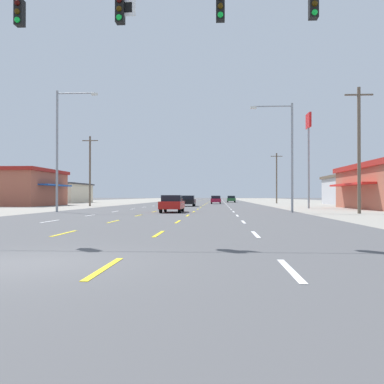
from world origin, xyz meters
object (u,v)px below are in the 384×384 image
object	(u,v)px
pole_sign_right_row_1	(309,137)
streetlight_right_row_0	(288,149)
sedan_inner_right_mid	(216,200)
streetlight_left_row_0	(61,143)
sedan_center_turn_nearest	(172,203)
sedan_center_turn_near	(188,201)
sedan_far_right_midfar	(231,199)

from	to	relation	value
pole_sign_right_row_1	streetlight_right_row_0	xyz separation A→B (m)	(-4.27, -12.39, -2.68)
sedan_inner_right_mid	pole_sign_right_row_1	distance (m)	31.05
pole_sign_right_row_1	streetlight_left_row_0	xyz separation A→B (m)	(-23.89, -12.39, -1.97)
sedan_center_turn_nearest	sedan_center_turn_near	xyz separation A→B (m)	(-0.14, 21.96, 0.00)
sedan_center_turn_nearest	sedan_far_right_midfar	distance (m)	59.40
sedan_far_right_midfar	pole_sign_right_row_1	size ratio (longest dim) A/B	0.42
sedan_center_turn_nearest	sedan_inner_right_mid	size ratio (longest dim) A/B	1.00
sedan_center_turn_nearest	sedan_inner_right_mid	distance (m)	41.18
sedan_center_turn_nearest	pole_sign_right_row_1	distance (m)	20.33
sedan_center_turn_nearest	sedan_far_right_midfar	size ratio (longest dim) A/B	1.00
sedan_center_turn_nearest	streetlight_left_row_0	world-z (taller)	streetlight_left_row_0
sedan_center_turn_near	streetlight_left_row_0	bearing A→B (deg)	-114.15
sedan_inner_right_mid	pole_sign_right_row_1	size ratio (longest dim) A/B	0.42
sedan_center_turn_nearest	streetlight_left_row_0	size ratio (longest dim) A/B	0.42
sedan_inner_right_mid	streetlight_left_row_0	distance (m)	43.11
pole_sign_right_row_1	sedan_center_turn_nearest	bearing A→B (deg)	-137.81
sedan_far_right_midfar	streetlight_right_row_0	size ratio (longest dim) A/B	0.49
sedan_center_turn_nearest	streetlight_left_row_0	xyz separation A→B (m)	(-9.82, 0.37, 5.28)
sedan_center_turn_nearest	sedan_far_right_midfar	bearing A→B (deg)	83.47
pole_sign_right_row_1	sedan_far_right_midfar	bearing A→B (deg)	98.99
sedan_center_turn_nearest	pole_sign_right_row_1	bearing A→B (deg)	42.19
sedan_center_turn_near	sedan_inner_right_mid	bearing A→B (deg)	79.23
sedan_center_turn_near	streetlight_right_row_0	size ratio (longest dim) A/B	0.49
sedan_center_turn_near	sedan_center_turn_nearest	bearing A→B (deg)	-89.64
streetlight_left_row_0	streetlight_right_row_0	bearing A→B (deg)	0.00
streetlight_left_row_0	sedan_center_turn_nearest	bearing A→B (deg)	-2.15
sedan_center_turn_nearest	sedan_inner_right_mid	bearing A→B (deg)	85.14
pole_sign_right_row_1	sedan_inner_right_mid	bearing A→B (deg)	110.52
pole_sign_right_row_1	streetlight_right_row_0	size ratio (longest dim) A/B	1.16
sedan_center_turn_near	pole_sign_right_row_1	world-z (taller)	pole_sign_right_row_1
sedan_center_turn_near	pole_sign_right_row_1	size ratio (longest dim) A/B	0.42
sedan_inner_right_mid	pole_sign_right_row_1	bearing A→B (deg)	-69.48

